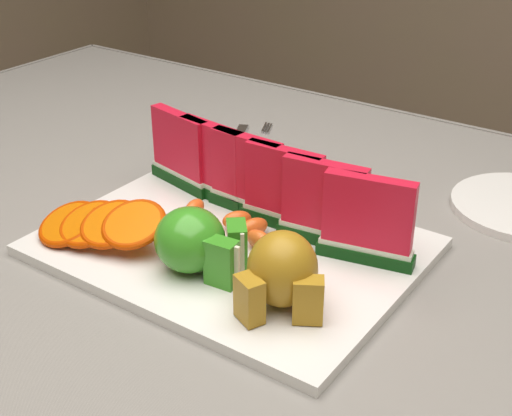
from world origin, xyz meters
TOP-DOWN VIEW (x-y plane):
  - table at (0.00, 0.00)m, footprint 1.40×0.90m
  - tablecloth at (0.00, 0.00)m, footprint 1.53×1.03m
  - platter at (0.01, -0.01)m, footprint 0.40×0.30m
  - apple_cluster at (0.02, -0.08)m, footprint 0.11×0.10m
  - pear_cluster at (0.13, -0.08)m, footprint 0.09×0.09m
  - fork at (-0.16, 0.23)m, footprint 0.08×0.19m
  - watermelon_row at (0.01, 0.05)m, footprint 0.39×0.07m
  - orange_fan_front at (-0.10, -0.10)m, footprint 0.16×0.11m
  - orange_fan_back at (-0.03, 0.10)m, footprint 0.24×0.10m
  - tangerine_segments at (-0.00, -0.00)m, footprint 0.13×0.07m

SIDE VIEW (x-z plane):
  - table at x=0.00m, z-range 0.28..1.03m
  - tablecloth at x=0.00m, z-range 0.62..0.82m
  - fork at x=-0.16m, z-range 0.76..0.76m
  - platter at x=0.01m, z-range 0.76..0.77m
  - tangerine_segments at x=0.00m, z-range 0.77..0.79m
  - orange_fan_back at x=-0.03m, z-range 0.77..0.81m
  - orange_fan_front at x=-0.10m, z-range 0.77..0.82m
  - apple_cluster at x=0.02m, z-range 0.77..0.84m
  - pear_cluster at x=0.13m, z-range 0.77..0.85m
  - watermelon_row at x=0.01m, z-range 0.77..0.87m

